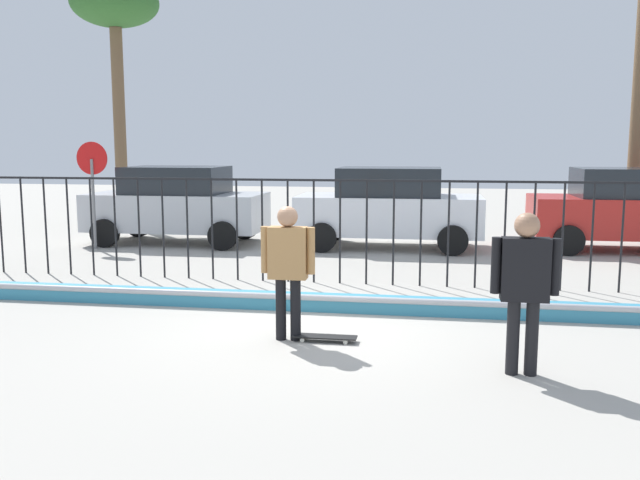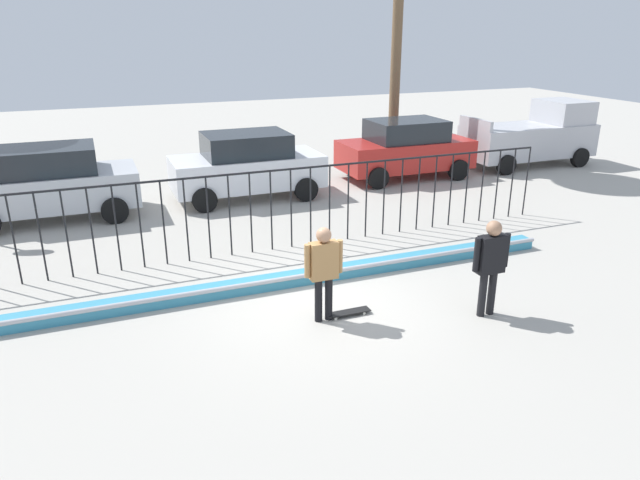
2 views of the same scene
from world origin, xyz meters
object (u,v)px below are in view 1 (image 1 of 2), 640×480
object	(u,v)px
camera_operator	(525,279)
parked_car_silver	(177,204)
skateboarder	(288,260)
parked_car_red	(628,209)
skateboard	(325,337)
parked_car_white	(389,207)
palm_tree_short	(115,12)
stop_sign	(93,180)

from	to	relation	value
camera_operator	parked_car_silver	bearing A→B (deg)	-17.51
skateboarder	parked_car_red	size ratio (longest dim) A/B	0.39
parked_car_silver	parked_car_red	xyz separation A→B (m)	(10.68, 0.52, 0.00)
skateboard	parked_car_white	distance (m)	7.92
skateboarder	skateboard	world-z (taller)	skateboarder
skateboarder	camera_operator	bearing A→B (deg)	16.34
parked_car_silver	skateboarder	bearing A→B (deg)	-63.05
parked_car_red	parked_car_white	bearing A→B (deg)	-177.43
parked_car_white	palm_tree_short	bearing A→B (deg)	162.28
parked_car_red	stop_sign	xyz separation A→B (m)	(-12.24, -1.74, 0.64)
camera_operator	palm_tree_short	distance (m)	16.71
parked_car_silver	parked_car_white	xyz separation A→B (m)	(5.23, 0.09, 0.00)
parked_car_red	parked_car_silver	bearing A→B (deg)	-179.14
parked_car_silver	palm_tree_short	xyz separation A→B (m)	(-3.10, 3.46, 5.32)
parked_car_red	stop_sign	size ratio (longest dim) A/B	1.72
skateboard	camera_operator	size ratio (longest dim) A/B	0.46
skateboarder	camera_operator	size ratio (longest dim) A/B	0.97
skateboarder	skateboard	xyz separation A→B (m)	(0.46, -0.01, -0.95)
skateboard	parked_car_red	bearing A→B (deg)	70.80
parked_car_white	parked_car_red	bearing A→B (deg)	8.78
parked_car_silver	camera_operator	bearing A→B (deg)	-53.16
skateboard	stop_sign	bearing A→B (deg)	150.26
parked_car_white	parked_car_silver	bearing A→B (deg)	-174.70
camera_operator	palm_tree_short	size ratio (longest dim) A/B	0.24
parked_car_silver	skateboard	bearing A→B (deg)	-60.57
stop_sign	palm_tree_short	size ratio (longest dim) A/B	0.34
skateboarder	parked_car_silver	world-z (taller)	parked_car_silver
parked_car_red	stop_sign	bearing A→B (deg)	-173.83
parked_car_silver	palm_tree_short	size ratio (longest dim) A/B	0.59
skateboarder	stop_sign	world-z (taller)	stop_sign
skateboard	stop_sign	world-z (taller)	stop_sign
parked_car_silver	parked_car_red	world-z (taller)	same
parked_car_white	parked_car_red	xyz separation A→B (m)	(5.45, 0.43, 0.00)
parked_car_white	palm_tree_short	distance (m)	10.44
parked_car_white	stop_sign	bearing A→B (deg)	-164.77
stop_sign	parked_car_white	bearing A→B (deg)	10.94
camera_operator	parked_car_white	bearing A→B (deg)	-44.70
camera_operator	parked_car_white	distance (m)	8.93
camera_operator	parked_car_silver	distance (m)	11.22
skateboard	parked_car_red	xyz separation A→B (m)	(5.75, 8.29, 0.91)
camera_operator	parked_car_red	distance (m)	9.79
stop_sign	skateboard	bearing A→B (deg)	-45.29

